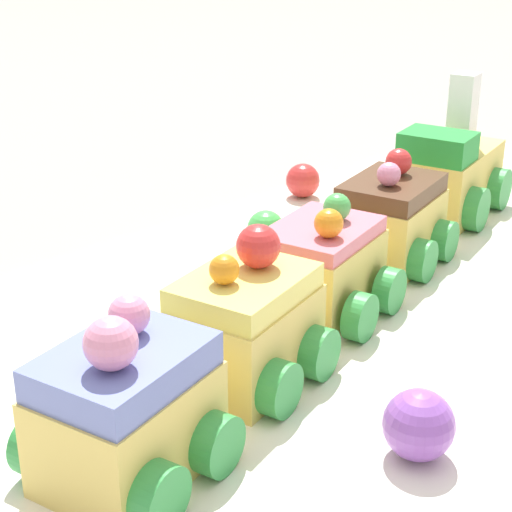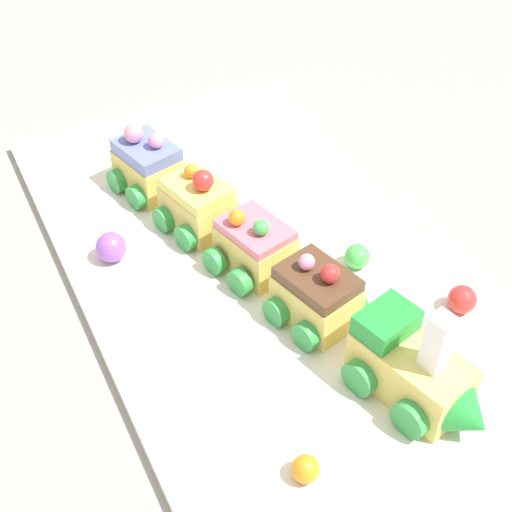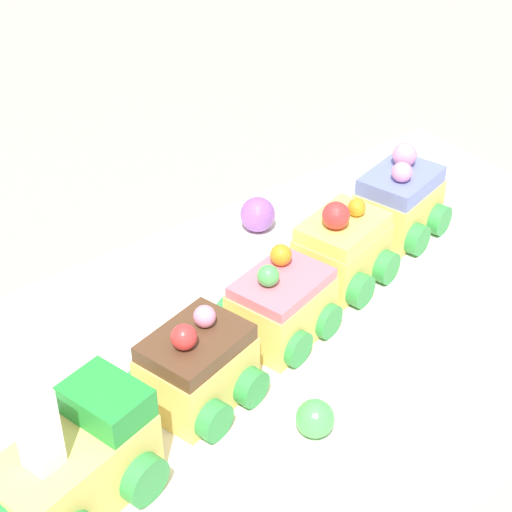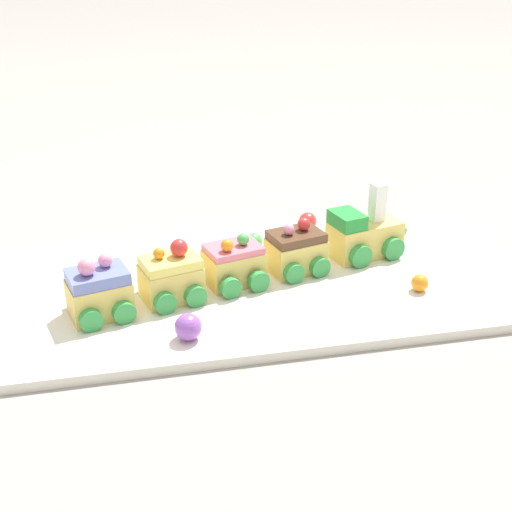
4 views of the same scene
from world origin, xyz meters
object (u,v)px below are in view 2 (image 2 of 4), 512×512
object	(u,v)px
gumball_purple	(111,247)
gumball_orange	(306,469)
cake_train_locomotive	(418,373)
cake_car_chocolate	(316,297)
cake_car_strawberry	(251,248)
cake_car_lemon	(198,205)
gumball_green	(357,256)
cake_car_blueberry	(148,167)
gumball_red	(462,299)

from	to	relation	value
gumball_purple	gumball_orange	bearing A→B (deg)	9.78
cake_train_locomotive	cake_car_chocolate	xyz separation A→B (m)	(-0.11, -0.03, -0.00)
cake_car_strawberry	gumball_purple	size ratio (longest dim) A/B	2.78
cake_car_lemon	gumball_green	size ratio (longest dim) A/B	3.39
cake_car_lemon	gumball_purple	bearing A→B (deg)	-99.53
gumball_orange	cake_car_lemon	bearing A→B (deg)	171.41
cake_train_locomotive	gumball_purple	world-z (taller)	cake_train_locomotive
gumball_purple	cake_car_blueberry	bearing A→B (deg)	141.42
gumball_orange	cake_train_locomotive	bearing A→B (deg)	102.18
gumball_red	gumball_green	bearing A→B (deg)	-150.35
cake_car_lemon	cake_car_strawberry	bearing A→B (deg)	-0.15
cake_train_locomotive	gumball_green	world-z (taller)	cake_train_locomotive
cake_car_strawberry	gumball_green	world-z (taller)	cake_car_strawberry
gumball_orange	gumball_green	distance (m)	0.24
gumball_red	gumball_green	size ratio (longest dim) A/B	1.05
cake_car_blueberry	gumball_orange	size ratio (longest dim) A/B	3.91
gumball_purple	cake_car_strawberry	bearing A→B (deg)	57.97
cake_car_lemon	gumball_red	bearing A→B (deg)	23.05
cake_car_lemon	gumball_red	size ratio (longest dim) A/B	3.21
cake_car_chocolate	cake_car_strawberry	xyz separation A→B (m)	(-0.09, -0.02, -0.00)
cake_car_strawberry	gumball_purple	xyz separation A→B (m)	(-0.07, -0.12, -0.01)
gumball_orange	gumball_purple	size ratio (longest dim) A/B	0.71
cake_car_blueberry	gumball_green	bearing A→B (deg)	18.39
gumball_red	cake_car_blueberry	bearing A→B (deg)	-148.27
gumball_purple	gumball_green	world-z (taller)	gumball_purple
cake_train_locomotive	cake_car_chocolate	bearing A→B (deg)	180.00
cake_car_lemon	gumball_green	xyz separation A→B (m)	(0.13, 0.11, -0.01)
cake_car_blueberry	gumball_purple	xyz separation A→B (m)	(0.09, -0.07, -0.01)
cake_car_lemon	gumball_purple	world-z (taller)	cake_car_lemon
cake_car_strawberry	gumball_green	xyz separation A→B (m)	(0.04, 0.09, -0.01)
cake_car_chocolate	cake_car_strawberry	bearing A→B (deg)	-179.88
cake_car_blueberry	gumball_purple	size ratio (longest dim) A/B	2.78
cake_car_strawberry	gumball_orange	distance (m)	0.23
gumball_green	cake_train_locomotive	bearing A→B (deg)	-15.80
gumball_purple	gumball_red	size ratio (longest dim) A/B	1.15
cake_car_chocolate	gumball_orange	bearing A→B (deg)	-47.07
cake_car_blueberry	gumball_red	bearing A→B (deg)	17.51
cake_train_locomotive	gumball_red	bearing A→B (deg)	107.57
cake_car_lemon	cake_car_chocolate	bearing A→B (deg)	-0.01
cake_car_chocolate	gumball_red	bearing A→B (deg)	53.14
cake_train_locomotive	gumball_green	size ratio (longest dim) A/B	5.13
cake_train_locomotive	gumball_purple	bearing A→B (deg)	-162.48
cake_car_blueberry	cake_car_chocolate	bearing A→B (deg)	0.02
cake_car_strawberry	cake_car_lemon	distance (m)	0.08
cake_car_chocolate	cake_car_lemon	xyz separation A→B (m)	(-0.17, -0.04, 0.00)
cake_train_locomotive	gumball_red	xyz separation A→B (m)	(-0.06, 0.10, -0.01)
gumball_orange	gumball_green	bearing A→B (deg)	138.08
cake_train_locomotive	gumball_orange	size ratio (longest dim) A/B	5.92
cake_car_lemon	cake_car_blueberry	size ratio (longest dim) A/B	1.00
cake_car_lemon	gumball_orange	world-z (taller)	cake_car_lemon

